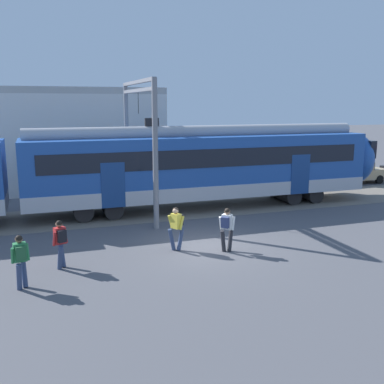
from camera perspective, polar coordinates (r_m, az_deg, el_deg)
The scene contains 8 objects.
ground_plane at distance 17.45m, azimuth 1.76°, elevation -6.98°, with size 160.00×160.00×0.00m, color #515156.
pedestrian_green at distance 14.28m, azimuth -20.96°, elevation -7.74°, with size 0.54×0.68×1.67m.
pedestrian_red at distance 15.58m, azimuth -16.37°, elevation -5.88°, with size 0.53×0.71×1.67m.
pedestrian_yellow at distance 16.80m, azimuth -1.99°, elevation -4.18°, with size 0.71×0.51×1.67m.
pedestrian_white at distance 16.69m, azimuth 4.43°, elevation -4.31°, with size 0.68×0.50×1.67m.
parked_car_tan at distance 33.05m, azimuth 20.24°, elevation 2.40°, with size 4.07×1.89×1.54m.
catenary_gantry at distance 22.38m, azimuth -6.77°, elevation 8.23°, with size 0.24×6.64×6.53m.
background_building at distance 30.02m, azimuth -18.89°, elevation 6.33°, with size 15.39×5.00×9.20m.
Camera 1 is at (-5.90, -15.50, 5.45)m, focal length 42.00 mm.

